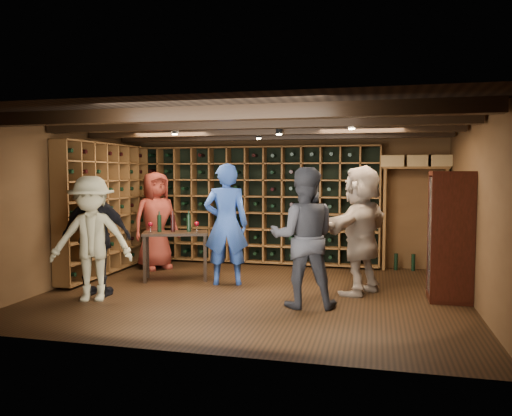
% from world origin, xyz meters
% --- Properties ---
extents(ground, '(6.00, 6.00, 0.00)m').
position_xyz_m(ground, '(0.00, 0.00, 0.00)').
color(ground, black).
rests_on(ground, ground).
extents(room_shell, '(6.00, 6.00, 6.00)m').
position_xyz_m(room_shell, '(0.00, 0.05, 2.42)').
color(room_shell, '#54361C').
rests_on(room_shell, ground).
extents(wine_rack_back, '(4.65, 0.30, 2.20)m').
position_xyz_m(wine_rack_back, '(-0.52, 2.33, 1.15)').
color(wine_rack_back, brown).
rests_on(wine_rack_back, ground).
extents(wine_rack_left, '(0.30, 2.65, 2.20)m').
position_xyz_m(wine_rack_left, '(-2.83, 0.82, 1.15)').
color(wine_rack_left, brown).
rests_on(wine_rack_left, ground).
extents(crate_shelf, '(1.20, 0.32, 2.07)m').
position_xyz_m(crate_shelf, '(2.41, 2.32, 1.57)').
color(crate_shelf, brown).
rests_on(crate_shelf, ground).
extents(display_cabinet, '(0.55, 0.50, 1.75)m').
position_xyz_m(display_cabinet, '(2.71, 0.20, 0.86)').
color(display_cabinet, black).
rests_on(display_cabinet, ground).
extents(man_blue_shirt, '(0.79, 0.62, 1.90)m').
position_xyz_m(man_blue_shirt, '(-0.56, 0.48, 0.95)').
color(man_blue_shirt, navy).
rests_on(man_blue_shirt, ground).
extents(man_grey_suit, '(0.99, 0.82, 1.83)m').
position_xyz_m(man_grey_suit, '(0.81, -0.55, 0.92)').
color(man_grey_suit, black).
rests_on(man_grey_suit, ground).
extents(guest_red_floral, '(0.99, 1.03, 1.78)m').
position_xyz_m(guest_red_floral, '(-2.18, 1.43, 0.89)').
color(guest_red_floral, maroon).
rests_on(guest_red_floral, ground).
extents(guest_woman_black, '(1.04, 0.53, 1.71)m').
position_xyz_m(guest_woman_black, '(-2.12, -0.69, 0.86)').
color(guest_woman_black, black).
rests_on(guest_woman_black, ground).
extents(guest_khaki, '(1.25, 0.95, 1.71)m').
position_xyz_m(guest_khaki, '(-2.07, -0.90, 0.86)').
color(guest_khaki, gray).
rests_on(guest_khaki, ground).
extents(guest_beige, '(1.30, 1.79, 1.87)m').
position_xyz_m(guest_beige, '(1.52, 0.37, 0.93)').
color(guest_beige, gray).
rests_on(guest_beige, ground).
extents(tasting_table, '(1.16, 0.85, 1.07)m').
position_xyz_m(tasting_table, '(-1.47, 0.62, 0.71)').
color(tasting_table, black).
rests_on(tasting_table, ground).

